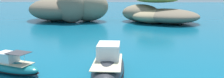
# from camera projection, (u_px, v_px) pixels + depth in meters

# --- Properties ---
(islet_large) EXTENTS (29.84, 24.51, 10.15)m
(islet_large) POSITION_uv_depth(u_px,v_px,m) (68.00, 7.00, 67.53)
(islet_large) COLOR #756651
(islet_large) RESTS_ON ground
(islet_small) EXTENTS (27.25, 24.55, 7.36)m
(islet_small) POSITION_uv_depth(u_px,v_px,m) (156.00, 14.00, 64.37)
(islet_small) COLOR #9E8966
(islet_small) RESTS_ON ground
(motorboat_teal) EXTENTS (7.75, 4.60, 2.33)m
(motorboat_teal) POSITION_uv_depth(u_px,v_px,m) (10.00, 66.00, 23.59)
(motorboat_teal) COLOR #19727A
(motorboat_teal) RESTS_ON ground
(motorboat_charcoal) EXTENTS (3.40, 10.99, 3.22)m
(motorboat_charcoal) POSITION_uv_depth(u_px,v_px,m) (108.00, 65.00, 22.84)
(motorboat_charcoal) COLOR #2D2D33
(motorboat_charcoal) RESTS_ON ground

